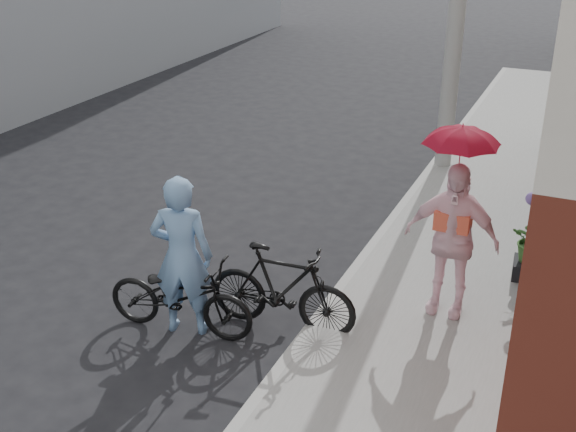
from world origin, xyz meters
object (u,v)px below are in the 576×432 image
Objects in this scene: officer at (182,256)px; bike_left at (180,296)px; bike_right at (282,289)px; kimono_woman at (451,239)px; planter at (530,269)px.

officer reaches higher than bike_left.
bike_left is at bearing 38.06° from officer.
kimono_woman is at bearing -62.91° from bike_right.
bike_left is at bearing -149.94° from kimono_woman.
planter is (3.37, 2.58, -0.70)m from officer.
planter is (0.79, 1.17, -0.79)m from kimono_woman.
bike_left is 1.12m from bike_right.
bike_right is (0.97, 0.45, -0.41)m from officer.
bike_left is at bearing -142.38° from planter.
officer is at bearing -150.42° from kimono_woman.
bike_left is (-0.03, -0.05, -0.48)m from officer.
officer is 1.09× the size of bike_left.
planter is (3.41, 2.62, -0.22)m from bike_left.
planter is at bearing 56.66° from kimono_woman.
bike_right is (1.01, 0.50, 0.06)m from bike_left.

